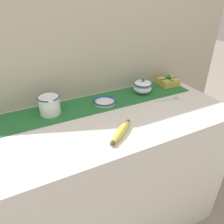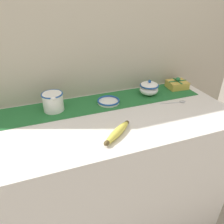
{
  "view_description": "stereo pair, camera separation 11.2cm",
  "coord_description": "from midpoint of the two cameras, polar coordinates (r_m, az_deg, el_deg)",
  "views": [
    {
      "loc": [
        -0.41,
        -0.9,
        1.51
      ],
      "look_at": [
        0.03,
        -0.03,
        0.95
      ],
      "focal_mm": 35.0,
      "sensor_mm": 36.0,
      "label": 1
    },
    {
      "loc": [
        -0.31,
        -0.94,
        1.51
      ],
      "look_at": [
        0.03,
        -0.03,
        0.95
      ],
      "focal_mm": 35.0,
      "sensor_mm": 36.0,
      "label": 2
    }
  ],
  "objects": [
    {
      "name": "ground_plane",
      "position": [
        1.81,
        -3.47,
        -26.98
      ],
      "size": [
        12.0,
        12.0,
        0.0
      ],
      "primitive_type": "plane",
      "color": "gray"
    },
    {
      "name": "countertop",
      "position": [
        1.45,
        -4.03,
        -17.19
      ],
      "size": [
        1.45,
        0.62,
        0.9
      ],
      "primitive_type": "cube",
      "color": "silver",
      "rests_on": "ground_plane"
    },
    {
      "name": "cream_pitcher",
      "position": [
        1.24,
        -18.56,
        1.83
      ],
      "size": [
        0.12,
        0.14,
        0.11
      ],
      "color": "white",
      "rests_on": "countertop"
    },
    {
      "name": "small_dish",
      "position": [
        1.31,
        -4.35,
        2.69
      ],
      "size": [
        0.14,
        0.14,
        0.02
      ],
      "color": "white",
      "rests_on": "countertop"
    },
    {
      "name": "gift_box",
      "position": [
        1.59,
        12.49,
        7.72
      ],
      "size": [
        0.14,
        0.12,
        0.08
      ],
      "rotation": [
        0.0,
        0.0,
        -0.07
      ],
      "color": "gold",
      "rests_on": "countertop"
    },
    {
      "name": "sugar_bowl",
      "position": [
        1.43,
        5.79,
        6.57
      ],
      "size": [
        0.12,
        0.12,
        0.1
      ],
      "color": "white",
      "rests_on": "countertop"
    },
    {
      "name": "table_runner",
      "position": [
        1.31,
        -7.88,
        1.92
      ],
      "size": [
        1.33,
        0.23,
        0.0
      ],
      "primitive_type": "cube",
      "color": "#236B33",
      "rests_on": "countertop"
    },
    {
      "name": "banana",
      "position": [
        1.03,
        -0.87,
        -5.3
      ],
      "size": [
        0.19,
        0.16,
        0.04
      ],
      "rotation": [
        0.0,
        0.0,
        0.68
      ],
      "color": "#DBCC4C",
      "rests_on": "countertop"
    },
    {
      "name": "spoon",
      "position": [
        1.41,
        13.83,
        3.46
      ],
      "size": [
        0.16,
        0.04,
        0.01
      ],
      "rotation": [
        0.0,
        0.0,
        -0.17
      ],
      "color": "#B7B7BC",
      "rests_on": "countertop"
    },
    {
      "name": "back_wall",
      "position": [
        1.34,
        -11.02,
        15.88
      ],
      "size": [
        2.25,
        0.04,
        2.4
      ],
      "primitive_type": "cube",
      "color": "#B7AD99",
      "rests_on": "ground_plane"
    }
  ]
}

